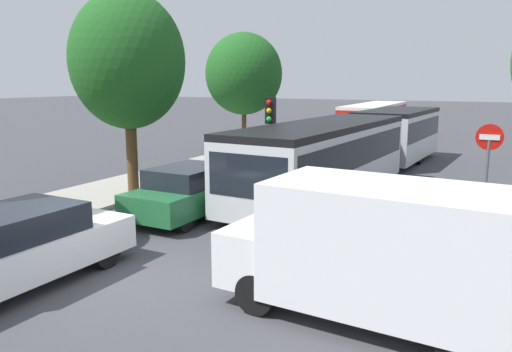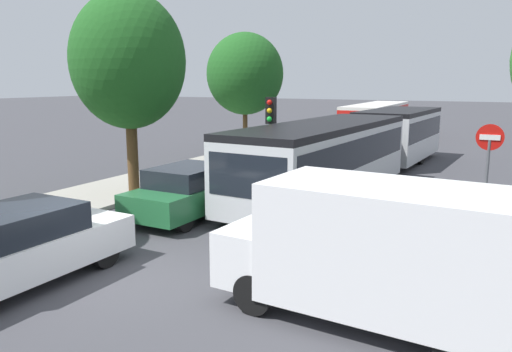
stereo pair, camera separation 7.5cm
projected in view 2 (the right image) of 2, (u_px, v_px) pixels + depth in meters
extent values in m
plane|color=#3D3D42|center=(121.00, 280.00, 10.02)|extent=(200.00, 200.00, 0.00)
cube|color=#9E998E|center=(226.00, 160.00, 24.82)|extent=(3.20, 37.98, 0.14)
cube|color=silver|center=(323.00, 161.00, 16.61)|extent=(3.24, 9.86, 2.09)
cube|color=black|center=(324.00, 149.00, 16.54)|extent=(3.23, 9.47, 0.92)
cube|color=black|center=(324.00, 126.00, 16.39)|extent=(3.24, 9.86, 0.20)
cube|color=silver|center=(398.00, 135.00, 24.36)|extent=(3.04, 6.80, 2.09)
cube|color=black|center=(399.00, 128.00, 24.29)|extent=(3.04, 6.53, 0.92)
cube|color=black|center=(399.00, 112.00, 24.15)|extent=(3.04, 6.80, 0.20)
cylinder|color=black|center=(374.00, 144.00, 21.13)|extent=(1.99, 1.15, 1.93)
cube|color=black|center=(247.00, 176.00, 12.50)|extent=(2.29, 0.25, 1.12)
cylinder|color=black|center=(314.00, 209.00, 13.59)|extent=(0.37, 1.04, 1.02)
cylinder|color=black|center=(246.00, 199.00, 14.69)|extent=(0.37, 1.04, 1.02)
cylinder|color=black|center=(382.00, 173.00, 18.83)|extent=(0.37, 1.04, 1.02)
cylinder|color=black|center=(328.00, 168.00, 19.93)|extent=(0.37, 1.04, 1.02)
cylinder|color=black|center=(420.00, 154.00, 23.96)|extent=(0.37, 1.04, 1.02)
cylinder|color=black|center=(376.00, 150.00, 25.07)|extent=(0.37, 1.04, 1.02)
cube|color=red|center=(377.00, 120.00, 35.03)|extent=(2.66, 11.10, 1.92)
cube|color=black|center=(377.00, 115.00, 34.97)|extent=(2.67, 10.55, 0.81)
cube|color=silver|center=(377.00, 105.00, 34.83)|extent=(2.66, 11.10, 0.19)
cylinder|color=black|center=(373.00, 126.00, 38.84)|extent=(0.31, 0.97, 0.96)
cylinder|color=black|center=(400.00, 127.00, 37.95)|extent=(0.31, 0.97, 0.96)
cylinder|color=black|center=(349.00, 135.00, 32.68)|extent=(0.31, 0.97, 0.96)
cylinder|color=black|center=(381.00, 136.00, 31.80)|extent=(0.31, 0.97, 0.96)
cube|color=white|center=(20.00, 253.00, 9.74)|extent=(2.00, 4.48, 0.72)
cube|color=black|center=(13.00, 223.00, 9.53)|extent=(1.79, 2.37, 0.55)
cylinder|color=black|center=(54.00, 241.00, 11.39)|extent=(0.25, 0.68, 0.67)
cylinder|color=black|center=(105.00, 252.00, 10.65)|extent=(0.25, 0.68, 0.67)
cube|color=#236638|center=(191.00, 196.00, 14.68)|extent=(1.95, 4.37, 0.70)
cube|color=black|center=(188.00, 176.00, 14.47)|extent=(1.75, 2.31, 0.53)
cylinder|color=black|center=(197.00, 193.00, 16.28)|extent=(0.25, 0.66, 0.66)
cylinder|color=black|center=(238.00, 198.00, 15.56)|extent=(0.25, 0.66, 0.66)
cylinder|color=black|center=(140.00, 212.00, 13.90)|extent=(0.25, 0.66, 0.66)
cylinder|color=black|center=(184.00, 220.00, 13.18)|extent=(0.25, 0.66, 0.66)
cube|color=black|center=(262.00, 171.00, 19.08)|extent=(1.77, 3.96, 0.63)
cube|color=black|center=(261.00, 157.00, 18.90)|extent=(1.58, 2.09, 0.48)
cylinder|color=black|center=(262.00, 171.00, 20.54)|extent=(0.22, 0.60, 0.60)
cylinder|color=black|center=(292.00, 174.00, 19.88)|extent=(0.22, 0.60, 0.60)
cylinder|color=black|center=(230.00, 181.00, 18.38)|extent=(0.22, 0.60, 0.60)
cylinder|color=black|center=(263.00, 185.00, 17.72)|extent=(0.22, 0.60, 0.60)
cube|color=#284799|center=(309.00, 153.00, 23.93)|extent=(1.75, 3.91, 0.63)
cube|color=black|center=(308.00, 142.00, 23.74)|extent=(1.57, 2.07, 0.48)
cylinder|color=black|center=(306.00, 154.00, 25.37)|extent=(0.22, 0.59, 0.59)
cylinder|color=black|center=(331.00, 156.00, 24.72)|extent=(0.22, 0.59, 0.59)
cylinder|color=black|center=(285.00, 160.00, 23.23)|extent=(0.22, 0.59, 0.59)
cylinder|color=black|center=(312.00, 163.00, 22.58)|extent=(0.22, 0.59, 0.59)
cube|color=white|center=(394.00, 247.00, 7.98)|extent=(4.23, 2.28, 2.00)
cube|color=white|center=(259.00, 249.00, 9.33)|extent=(1.03, 1.96, 1.00)
cylinder|color=black|center=(254.00, 294.00, 8.51)|extent=(0.73, 0.29, 0.72)
cylinder|color=black|center=(298.00, 263.00, 9.92)|extent=(0.73, 0.29, 0.72)
cylinder|color=black|center=(460.00, 345.00, 6.84)|extent=(0.73, 0.29, 0.72)
cylinder|color=black|center=(477.00, 300.00, 8.25)|extent=(0.73, 0.29, 0.72)
cylinder|color=#56595E|center=(271.00, 147.00, 17.16)|extent=(0.12, 0.12, 3.40)
cube|color=black|center=(271.00, 111.00, 16.92)|extent=(0.34, 0.27, 0.90)
sphere|color=red|center=(269.00, 102.00, 16.74)|extent=(0.18, 0.18, 0.18)
sphere|color=#EAAD14|center=(269.00, 111.00, 16.79)|extent=(0.18, 0.18, 0.18)
sphere|color=green|center=(269.00, 119.00, 16.84)|extent=(0.18, 0.18, 0.18)
cylinder|color=#56595E|center=(486.00, 184.00, 13.41)|extent=(0.08, 0.08, 2.40)
cylinder|color=red|center=(490.00, 137.00, 13.17)|extent=(0.70, 0.03, 0.70)
cube|color=white|center=(490.00, 137.00, 13.16)|extent=(0.50, 0.04, 0.14)
cylinder|color=#51381E|center=(133.00, 155.00, 17.03)|extent=(0.37, 0.37, 2.91)
ellipsoid|color=#1E561E|center=(128.00, 61.00, 16.44)|extent=(3.78, 3.78, 4.50)
cylinder|color=#51381E|center=(245.00, 131.00, 25.74)|extent=(0.24, 0.24, 2.76)
ellipsoid|color=#1E561E|center=(245.00, 74.00, 25.19)|extent=(3.88, 3.88, 4.11)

